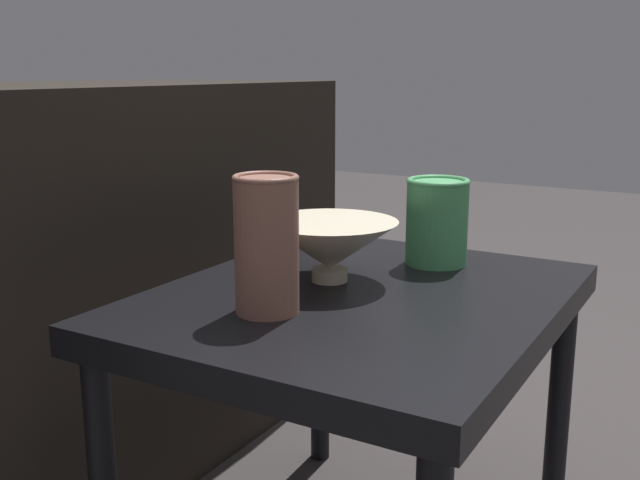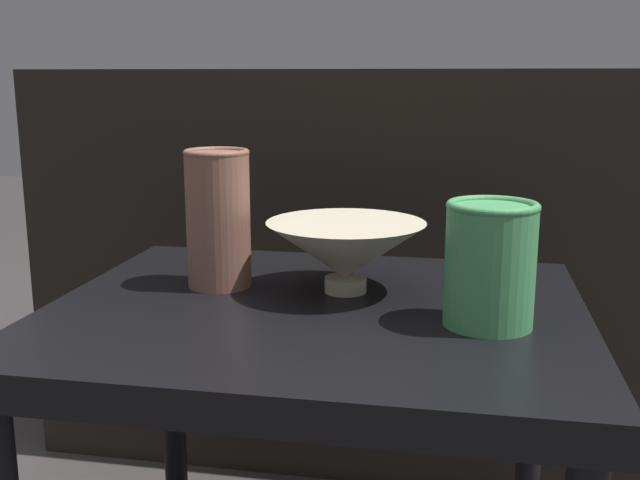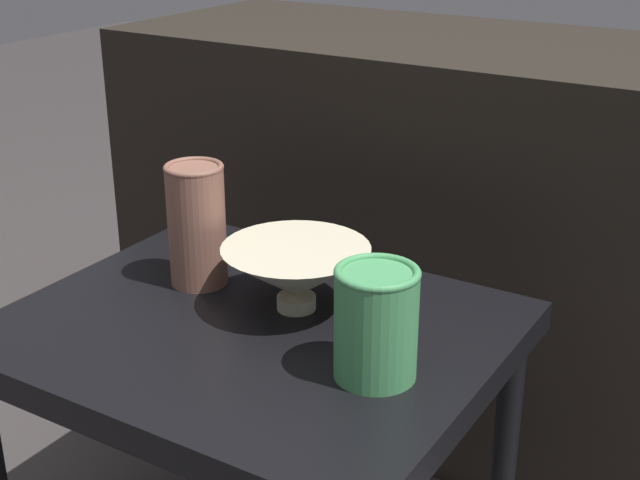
# 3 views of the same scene
# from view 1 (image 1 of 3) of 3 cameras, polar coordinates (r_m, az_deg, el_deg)

# --- Properties ---
(table) EXTENTS (0.63, 0.52, 0.45)m
(table) POSITION_cam_1_polar(r_m,az_deg,el_deg) (1.05, 2.99, -6.61)
(table) COLOR black
(table) RESTS_ON ground_plane
(couch_backdrop) EXTENTS (1.21, 0.50, 0.72)m
(couch_backdrop) POSITION_cam_1_polar(r_m,az_deg,el_deg) (1.45, -19.69, -3.37)
(couch_backdrop) COLOR black
(couch_backdrop) RESTS_ON ground_plane
(bowl) EXTENTS (0.20, 0.20, 0.09)m
(bowl) POSITION_cam_1_polar(r_m,az_deg,el_deg) (1.07, 0.74, -0.42)
(bowl) COLOR beige
(bowl) RESTS_ON table
(vase_textured_left) EXTENTS (0.08, 0.08, 0.18)m
(vase_textured_left) POSITION_cam_1_polar(r_m,az_deg,el_deg) (0.93, -4.09, -0.23)
(vase_textured_left) COLOR brown
(vase_textured_left) RESTS_ON table
(vase_colorful_right) EXTENTS (0.10, 0.10, 0.14)m
(vase_colorful_right) POSITION_cam_1_polar(r_m,az_deg,el_deg) (1.18, 8.91, 1.51)
(vase_colorful_right) COLOR #47995B
(vase_colorful_right) RESTS_ON table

